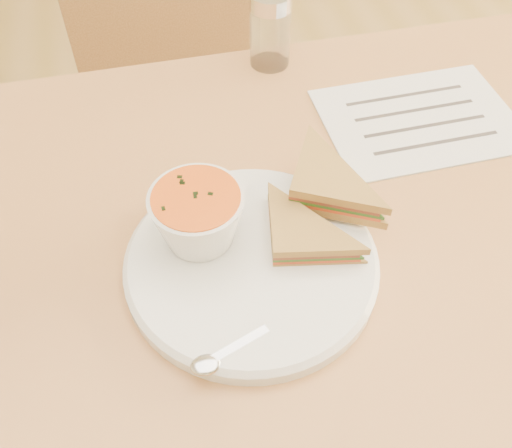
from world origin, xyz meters
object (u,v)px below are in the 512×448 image
object	(u,v)px
soup_bowl	(198,220)
plate	(251,264)
condiment_shaker	(270,29)
chair_far	(194,120)
dining_table	(300,354)

from	to	relation	value
soup_bowl	plate	bearing A→B (deg)	-38.79
soup_bowl	condiment_shaker	size ratio (longest dim) A/B	0.90
chair_far	soup_bowl	xyz separation A→B (m)	(-0.06, -0.58, 0.34)
chair_far	condiment_shaker	distance (m)	0.44
dining_table	soup_bowl	size ratio (longest dim) A/B	9.79
plate	condiment_shaker	size ratio (longest dim) A/B	2.46
dining_table	chair_far	world-z (taller)	chair_far
dining_table	chair_far	bearing A→B (deg)	98.78
chair_far	soup_bowl	size ratio (longest dim) A/B	8.98
dining_table	soup_bowl	bearing A→B (deg)	-170.36
condiment_shaker	chair_far	bearing A→B (deg)	113.07
soup_bowl	condiment_shaker	distance (m)	0.37
chair_far	condiment_shaker	bearing A→B (deg)	104.75
dining_table	plate	distance (m)	0.40
plate	condiment_shaker	distance (m)	0.39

